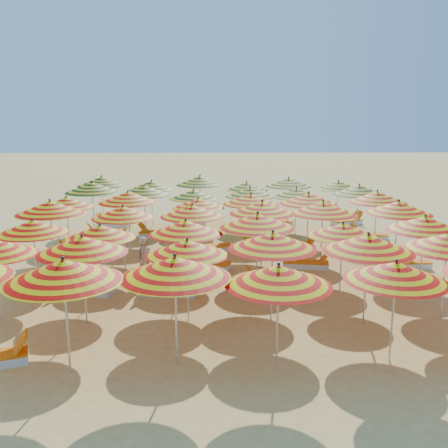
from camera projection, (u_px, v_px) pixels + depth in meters
The scene contains 64 objects.
ground at pixel (224, 268), 18.76m from camera, with size 120.00×120.00×0.00m, color #EACB68.
umbrella_1 at pixel (63, 271), 10.67m from camera, with size 3.08×3.08×2.69m.
umbrella_2 at pixel (175, 267), 11.03m from camera, with size 2.59×2.59×2.65m.
umbrella_3 at pixel (279, 276), 10.85m from camera, with size 2.63×2.63×2.51m.
umbrella_4 at pixel (396, 272), 11.23m from camera, with size 2.72×2.72×2.48m.
umbrella_7 at pixel (82, 245), 13.28m from camera, with size 2.70×2.70×2.56m.
umbrella_8 at pixel (187, 248), 13.55m from camera, with size 2.32×2.32×2.39m.
umbrella_9 at pixel (273, 241), 13.62m from camera, with size 3.06×3.06×2.59m.
umbrella_10 at pixel (368, 243), 13.24m from camera, with size 3.15×3.15×2.61m.
umbrella_11 at pixel (448, 242), 13.61m from camera, with size 2.70×2.70×2.56m.
umbrella_12 at pixel (33, 227), 15.86m from camera, with size 2.71×2.71×2.44m.
umbrella_13 at pixel (100, 232), 15.57m from camera, with size 2.27×2.27×2.35m.
umbrella_14 at pixel (186, 228), 15.63m from camera, with size 2.37×2.37×2.49m.
umbrella_15 at pixel (258, 221), 15.93m from camera, with size 2.63×2.63×2.65m.
umbrella_16 at pixel (343, 230), 15.77m from camera, with size 2.56×2.56×2.36m.
umbrella_17 at pixel (425, 224), 15.79m from camera, with size 2.62×2.62×2.58m.
umbrella_18 at pixel (50, 208), 18.02m from camera, with size 2.79×2.79×2.69m.
umbrella_19 at pixel (123, 212), 18.27m from camera, with size 2.84×2.84×2.45m.
umbrella_20 at pixel (192, 211), 18.29m from camera, with size 3.02×3.02×2.51m.
umbrella_21 at pixel (262, 208), 18.38m from camera, with size 3.01×3.01×2.62m.
umbrella_22 at pixel (323, 208), 18.24m from camera, with size 3.11×3.11×2.63m.
umbrella_23 at pixel (398, 208), 18.21m from camera, with size 2.60×2.60×2.65m.
umbrella_24 at pixel (66, 202), 20.43m from camera, with size 2.44×2.44×2.43m.
umbrella_25 at pixel (128, 197), 20.63m from camera, with size 2.90×2.90×2.63m.
umbrella_26 at pixel (198, 203), 20.76m from camera, with size 2.31×2.31×2.34m.
umbrella_27 at pixel (251, 199), 20.85m from camera, with size 2.95×2.95×2.51m.
umbrella_28 at pixel (309, 198), 20.69m from camera, with size 2.79×2.79×2.56m.
umbrella_29 at pixel (377, 197), 20.79m from camera, with size 2.85×2.85×2.61m.
umbrella_30 at pixel (92, 187), 23.02m from camera, with size 3.02×3.02×2.70m.
umbrella_31 at pixel (144, 190), 23.07m from camera, with size 2.52×2.52×2.54m.
umbrella_32 at pixel (194, 194), 22.94m from camera, with size 2.53×2.53×2.36m.
umbrella_33 at pixel (250, 192), 23.18m from camera, with size 2.41×2.41×2.44m.
umbrella_34 at pixel (296, 193), 23.42m from camera, with size 2.47×2.47×2.37m.
umbrella_35 at pixel (359, 190), 23.08m from camera, with size 3.08×3.08×2.57m.
umbrella_36 at pixel (102, 181), 25.38m from camera, with size 2.75×2.75×2.67m.
umbrella_37 at pixel (152, 185), 25.42m from camera, with size 3.03×3.03×2.44m.
umbrella_38 at pixel (200, 181), 25.64m from camera, with size 2.98×2.98×2.67m.
umbrella_39 at pixel (247, 186), 25.90m from camera, with size 2.68×2.68×2.31m.
umbrella_40 at pixel (289, 182), 25.88m from camera, with size 2.83×2.83×2.55m.
umbrella_41 at pixel (338, 185), 25.88m from camera, with size 2.60×2.60×2.39m.
lounger_1 at pixel (52, 288), 16.17m from camera, with size 1.79×0.81×0.69m.
lounger_2 at pixel (86, 289), 16.09m from camera, with size 1.82×0.98×0.69m.
lounger_3 at pixel (168, 290), 15.98m from camera, with size 1.79×0.81×0.69m.
lounger_4 at pixel (271, 283), 16.64m from camera, with size 1.75×0.65×0.69m.
lounger_5 at pixel (72, 264), 18.73m from camera, with size 1.83×1.11×0.69m.
lounger_6 at pixel (206, 265), 18.68m from camera, with size 1.82×0.94×0.69m.
lounger_7 at pixel (307, 264), 18.80m from camera, with size 1.80×0.83×0.69m.
lounger_8 at pixel (406, 264), 18.82m from camera, with size 1.73×0.58×0.69m.
lounger_9 at pixel (80, 251), 20.63m from camera, with size 1.83×1.12×0.69m.
lounger_10 at pixel (210, 248), 21.11m from camera, with size 1.82×0.98×0.69m.
lounger_11 at pixel (262, 247), 21.28m from camera, with size 1.83×1.13×0.69m.
lounger_12 at pixel (296, 248), 20.98m from camera, with size 1.80×0.84×0.69m.
lounger_13 at pixel (360, 247), 21.17m from camera, with size 1.83×1.07×0.69m.
lounger_14 at pixel (106, 233), 23.66m from camera, with size 1.82×1.26×0.69m.
lounger_15 at pixel (157, 234), 23.59m from camera, with size 1.79×0.79×0.69m.
lounger_16 at pixel (262, 233), 23.84m from camera, with size 1.83×1.15×0.69m.
lounger_17 at pixel (368, 235), 23.34m from camera, with size 1.82×1.18×0.69m.
lounger_18 at pixel (113, 224), 25.70m from camera, with size 1.82×0.97×0.69m.
lounger_19 at pixel (191, 222), 26.30m from camera, with size 1.81×0.90×0.69m.
lounger_20 at pixel (258, 222), 26.18m from camera, with size 1.76×0.65×0.69m.
lounger_21 at pixel (276, 222), 26.30m from camera, with size 1.83×1.11×0.69m.
lounger_22 at pixel (347, 221), 26.33m from camera, with size 1.82×1.18×0.69m.
beachgoer_b at pixel (146, 259), 17.37m from camera, with size 0.72×0.56×1.48m, color tan.
beachgoer_a at pixel (145, 259), 17.14m from camera, with size 0.58×0.38×1.58m, color #DDA17C.
Camera 1 is at (-0.38, -17.97, 5.62)m, focal length 40.00 mm.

